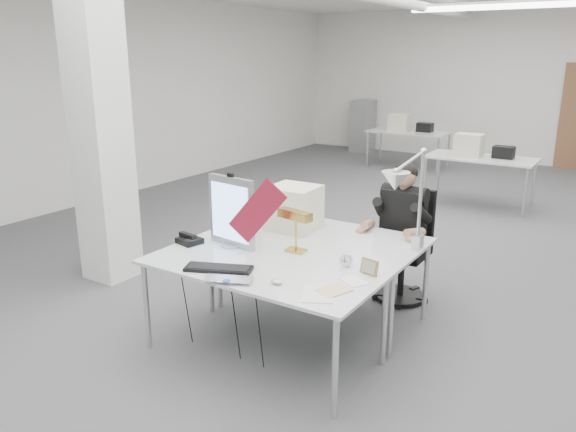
% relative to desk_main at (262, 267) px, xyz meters
% --- Properties ---
extents(room_shell, '(10.04, 14.04, 3.24)m').
position_rel_desk_main_xyz_m(room_shell, '(0.04, 2.63, 0.95)').
color(room_shell, '#4A4B4D').
rests_on(room_shell, ground).
extents(desk_main, '(1.80, 0.90, 0.02)m').
position_rel_desk_main_xyz_m(desk_main, '(0.00, 0.00, 0.00)').
color(desk_main, silver).
rests_on(desk_main, room_shell).
extents(desk_second, '(1.80, 0.90, 0.02)m').
position_rel_desk_main_xyz_m(desk_second, '(0.00, 0.90, 0.00)').
color(desk_second, silver).
rests_on(desk_second, room_shell).
extents(bg_desk_a, '(1.60, 0.80, 0.02)m').
position_rel_desk_main_xyz_m(bg_desk_a, '(0.20, 5.50, 0.00)').
color(bg_desk_a, silver).
rests_on(bg_desk_a, room_shell).
extents(bg_desk_b, '(1.60, 0.80, 0.02)m').
position_rel_desk_main_xyz_m(bg_desk_b, '(-1.80, 7.70, 0.00)').
color(bg_desk_b, silver).
rests_on(bg_desk_b, room_shell).
extents(filing_cabinet, '(0.45, 0.55, 1.20)m').
position_rel_desk_main_xyz_m(filing_cabinet, '(-3.50, 9.15, -0.14)').
color(filing_cabinet, gray).
rests_on(filing_cabinet, room_shell).
extents(office_chair, '(0.49, 0.49, 0.96)m').
position_rel_desk_main_xyz_m(office_chair, '(0.50, 1.58, -0.26)').
color(office_chair, black).
rests_on(office_chair, room_shell).
extents(seated_person, '(0.55, 0.68, 1.00)m').
position_rel_desk_main_xyz_m(seated_person, '(0.50, 1.53, 0.16)').
color(seated_person, black).
rests_on(seated_person, office_chair).
extents(monitor, '(0.47, 0.10, 0.58)m').
position_rel_desk_main_xyz_m(monitor, '(-0.47, 0.25, 0.30)').
color(monitor, '#A4A3A8').
rests_on(monitor, desk_main).
extents(pennant, '(0.49, 0.12, 0.54)m').
position_rel_desk_main_xyz_m(pennant, '(-0.19, 0.21, 0.36)').
color(pennant, maroon).
rests_on(pennant, monitor).
extents(keyboard, '(0.52, 0.34, 0.02)m').
position_rel_desk_main_xyz_m(keyboard, '(-0.21, -0.24, 0.02)').
color(keyboard, black).
rests_on(keyboard, desk_main).
extents(laptop, '(0.39, 0.33, 0.03)m').
position_rel_desk_main_xyz_m(laptop, '(0.00, -0.42, 0.03)').
color(laptop, '#B4B4B9').
rests_on(laptop, desk_main).
extents(mouse, '(0.10, 0.07, 0.04)m').
position_rel_desk_main_xyz_m(mouse, '(0.29, -0.23, 0.03)').
color(mouse, '#B6B6BB').
rests_on(mouse, desk_main).
extents(bankers_lamp, '(0.29, 0.16, 0.31)m').
position_rel_desk_main_xyz_m(bankers_lamp, '(0.05, 0.41, 0.17)').
color(bankers_lamp, gold).
rests_on(bankers_lamp, desk_main).
extents(desk_phone, '(0.22, 0.20, 0.05)m').
position_rel_desk_main_xyz_m(desk_phone, '(-0.80, 0.10, 0.04)').
color(desk_phone, black).
rests_on(desk_phone, desk_main).
extents(picture_frame_left, '(0.14, 0.04, 0.10)m').
position_rel_desk_main_xyz_m(picture_frame_left, '(-0.63, 0.34, 0.06)').
color(picture_frame_left, tan).
rests_on(picture_frame_left, desk_main).
extents(picture_frame_right, '(0.15, 0.07, 0.11)m').
position_rel_desk_main_xyz_m(picture_frame_right, '(0.75, 0.28, 0.07)').
color(picture_frame_right, '#A37C46').
rests_on(picture_frame_right, desk_main).
extents(desk_clock, '(0.10, 0.05, 0.10)m').
position_rel_desk_main_xyz_m(desk_clock, '(0.54, 0.33, 0.06)').
color(desk_clock, silver).
rests_on(desk_clock, desk_main).
extents(paper_stack_a, '(0.31, 0.35, 0.01)m').
position_rel_desk_main_xyz_m(paper_stack_a, '(0.61, -0.22, 0.02)').
color(paper_stack_a, silver).
rests_on(paper_stack_a, desk_main).
extents(paper_stack_b, '(0.23, 0.27, 0.01)m').
position_rel_desk_main_xyz_m(paper_stack_b, '(0.67, -0.12, 0.02)').
color(paper_stack_b, '#DBBC83').
rests_on(paper_stack_b, desk_main).
extents(paper_stack_c, '(0.24, 0.21, 0.01)m').
position_rel_desk_main_xyz_m(paper_stack_c, '(0.71, 0.10, 0.02)').
color(paper_stack_c, white).
rests_on(paper_stack_c, desk_main).
extents(beige_monitor, '(0.42, 0.40, 0.39)m').
position_rel_desk_main_xyz_m(beige_monitor, '(-0.29, 0.91, 0.21)').
color(beige_monitor, beige).
rests_on(beige_monitor, desk_second).
extents(architect_lamp, '(0.31, 0.68, 0.85)m').
position_rel_desk_main_xyz_m(architect_lamp, '(0.85, 0.73, 0.44)').
color(architect_lamp, silver).
rests_on(architect_lamp, desk_second).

